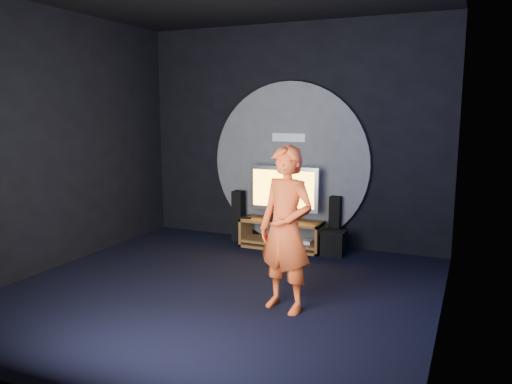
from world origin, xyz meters
TOP-DOWN VIEW (x-y plane):
  - floor at (0.00, 0.00)m, footprint 5.00×5.00m
  - back_wall at (0.00, 2.50)m, footprint 5.00×0.04m
  - front_wall at (0.00, -2.50)m, footprint 5.00×0.04m
  - left_wall at (-2.50, 0.00)m, footprint 0.04×5.00m
  - right_wall at (2.50, 0.00)m, footprint 0.04×5.00m
  - wall_disc_panel at (0.00, 2.44)m, footprint 2.60×0.11m
  - media_console at (0.03, 2.05)m, footprint 1.29×0.45m
  - tv at (0.02, 2.12)m, footprint 1.13×0.22m
  - center_speaker at (0.02, 1.92)m, footprint 0.40×0.15m
  - remote at (-0.55, 1.93)m, footprint 0.18×0.05m
  - tower_speaker_left at (-0.80, 2.18)m, footprint 0.17×0.19m
  - tower_speaker_right at (0.80, 2.34)m, footprint 0.17×0.19m
  - subwoofer at (0.87, 2.02)m, footprint 0.33×0.33m
  - player at (0.93, -0.21)m, footprint 0.75×0.59m

SIDE VIEW (x-z plane):
  - floor at x=0.00m, z-range 0.00..0.00m
  - subwoofer at x=0.87m, z-range 0.00..0.37m
  - media_console at x=0.03m, z-range -0.03..0.42m
  - tower_speaker_left at x=-0.80m, z-range 0.00..0.84m
  - tower_speaker_right at x=0.80m, z-range 0.00..0.84m
  - remote at x=-0.55m, z-range 0.45..0.47m
  - center_speaker at x=0.02m, z-range 0.45..0.60m
  - player at x=0.93m, z-range 0.00..1.79m
  - tv at x=0.02m, z-range 0.49..1.33m
  - wall_disc_panel at x=0.00m, z-range 0.00..2.60m
  - back_wall at x=0.00m, z-range 0.00..3.50m
  - front_wall at x=0.00m, z-range 0.00..3.50m
  - left_wall at x=-2.50m, z-range 0.00..3.50m
  - right_wall at x=2.50m, z-range 0.00..3.50m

